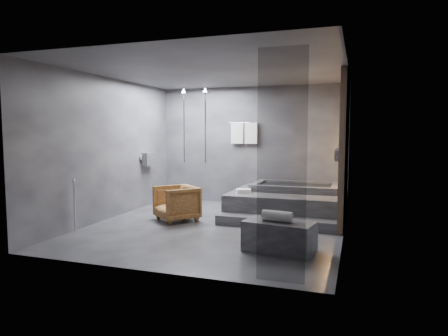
% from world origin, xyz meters
% --- Properties ---
extents(room, '(5.00, 5.04, 2.82)m').
position_xyz_m(room, '(0.40, 0.24, 1.73)').
color(room, '#28282A').
rests_on(room, ground).
extents(tub_deck, '(2.20, 2.00, 0.50)m').
position_xyz_m(tub_deck, '(1.05, 1.45, 0.25)').
color(tub_deck, '#2C2C2F').
rests_on(tub_deck, ground).
extents(tub_step, '(2.20, 0.36, 0.18)m').
position_xyz_m(tub_step, '(1.05, 0.27, 0.09)').
color(tub_step, '#2C2C2F').
rests_on(tub_step, ground).
extents(concrete_bench, '(1.07, 0.70, 0.45)m').
position_xyz_m(concrete_bench, '(1.39, -1.15, 0.22)').
color(concrete_bench, '#2F2F31').
rests_on(concrete_bench, ground).
extents(driftwood_chair, '(1.04, 1.05, 0.68)m').
position_xyz_m(driftwood_chair, '(-0.90, 0.22, 0.34)').
color(driftwood_chair, '#4F2E13').
rests_on(driftwood_chair, ground).
extents(rolled_towel, '(0.45, 0.22, 0.16)m').
position_xyz_m(rolled_towel, '(1.36, -1.18, 0.52)').
color(rolled_towel, white).
rests_on(rolled_towel, concrete_bench).
extents(deck_towel, '(0.34, 0.30, 0.08)m').
position_xyz_m(deck_towel, '(0.26, 0.95, 0.54)').
color(deck_towel, white).
rests_on(deck_towel, tub_deck).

